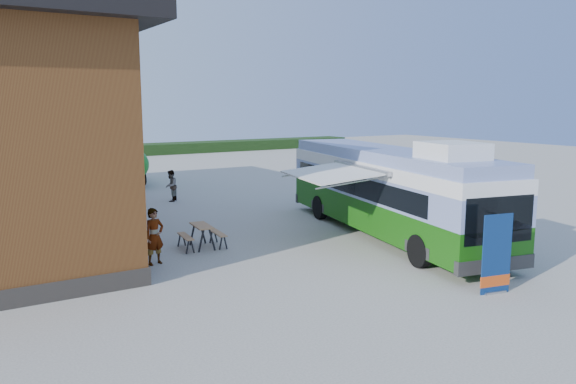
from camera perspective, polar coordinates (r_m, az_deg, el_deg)
ground at (r=18.83m, az=5.37°, el=-6.10°), size 100.00×100.00×0.00m
hedge at (r=55.99m, az=-11.72°, el=4.37°), size 40.00×3.00×1.00m
bus at (r=21.05m, az=10.07°, el=0.37°), size 4.91×12.40×3.73m
awning at (r=19.45m, az=4.82°, el=2.58°), size 3.12×4.28×0.50m
banner at (r=15.55m, az=20.39°, el=-6.62°), size 0.91×0.30×2.11m
picnic_table at (r=19.36m, az=-8.74°, el=-3.92°), size 1.53×1.39×0.80m
person_a at (r=17.65m, az=-13.41°, el=-4.41°), size 0.73×0.58×1.75m
person_b at (r=28.70m, az=-11.81°, el=0.62°), size 0.94×0.97×1.58m
slurry_tanker at (r=35.81m, az=-16.07°, el=2.92°), size 2.14×6.08×2.25m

